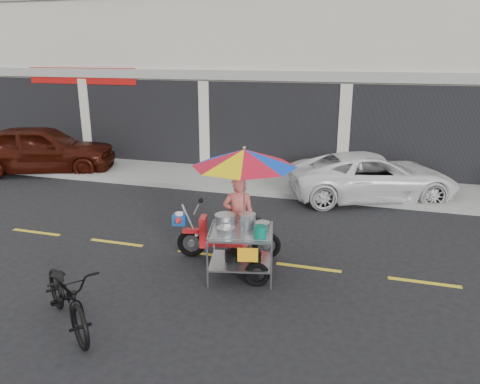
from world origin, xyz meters
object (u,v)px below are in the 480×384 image
(near_bicycle, at_px, (67,295))
(food_vendor_rig, at_px, (240,192))
(white_pickup, at_px, (373,176))
(maroon_sedan, at_px, (41,149))

(near_bicycle, bearing_deg, food_vendor_rig, 2.83)
(white_pickup, bearing_deg, near_bicycle, 131.76)
(white_pickup, relative_size, near_bicycle, 2.33)
(food_vendor_rig, bearing_deg, maroon_sedan, 136.58)
(maroon_sedan, distance_m, white_pickup, 10.36)
(white_pickup, height_order, near_bicycle, white_pickup)
(near_bicycle, distance_m, food_vendor_rig, 3.25)
(maroon_sedan, relative_size, near_bicycle, 2.43)
(maroon_sedan, height_order, near_bicycle, maroon_sedan)
(white_pickup, bearing_deg, food_vendor_rig, 136.35)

